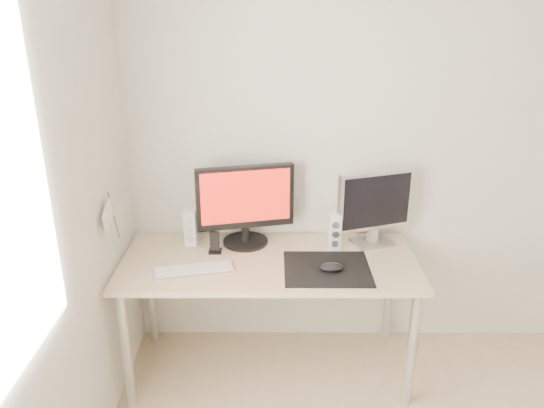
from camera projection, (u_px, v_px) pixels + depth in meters
name	position (u px, v px, depth m)	size (l,w,h in m)	color
wall_back	(432.00, 149.00, 3.03)	(3.50, 3.50, 0.00)	silver
mousepad	(327.00, 269.00, 2.77)	(0.45, 0.40, 0.00)	black
mouse	(332.00, 267.00, 2.74)	(0.12, 0.07, 0.04)	black
desk	(269.00, 272.00, 2.90)	(1.60, 0.70, 0.73)	#D1B587
main_monitor	(245.00, 202.00, 2.97)	(0.55, 0.31, 0.47)	black
second_monitor	(375.00, 204.00, 2.98)	(0.44, 0.22, 0.43)	#A9A9AB
speaker_left	(191.00, 227.00, 3.02)	(0.07, 0.08, 0.21)	white
speaker_right	(334.00, 232.00, 2.96)	(0.07, 0.08, 0.21)	silver
keyboard	(194.00, 270.00, 2.75)	(0.44, 0.21, 0.02)	#B1B0B3
phone_dock	(215.00, 246.00, 2.94)	(0.07, 0.06, 0.13)	black
pennant	(110.00, 215.00, 2.63)	(0.01, 0.23, 0.29)	#A57F54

